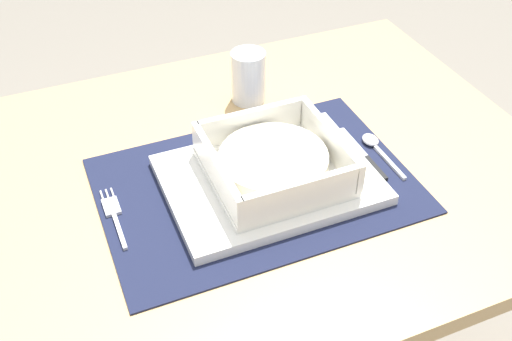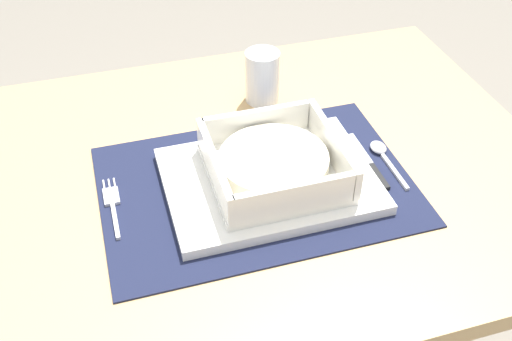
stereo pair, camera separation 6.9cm
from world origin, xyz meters
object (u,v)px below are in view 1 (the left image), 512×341
object	(u,v)px
dining_table	(260,215)
butter_knife	(364,157)
bread_knife	(346,156)
porridge_bowl	(274,163)
drinking_glass	(248,79)
spoon	(374,145)
fork	(114,213)

from	to	relation	value
dining_table	butter_knife	bearing A→B (deg)	-17.95
dining_table	bread_knife	bearing A→B (deg)	-16.56
porridge_bowl	bread_knife	world-z (taller)	porridge_bowl
porridge_bowl	butter_knife	xyz separation A→B (m)	(0.15, -0.00, -0.03)
bread_knife	drinking_glass	size ratio (longest dim) A/B	1.48
bread_knife	butter_knife	bearing A→B (deg)	-20.21
bread_knife	dining_table	bearing A→B (deg)	167.71
dining_table	drinking_glass	size ratio (longest dim) A/B	9.66
spoon	bread_knife	bearing A→B (deg)	-168.46
porridge_bowl	spoon	size ratio (longest dim) A/B	1.61
fork	butter_knife	xyz separation A→B (m)	(0.39, -0.03, 0.00)
spoon	drinking_glass	bearing A→B (deg)	126.62
fork	spoon	distance (m)	0.42
fork	bread_knife	distance (m)	0.36
spoon	porridge_bowl	bearing A→B (deg)	-170.57
fork	bread_knife	world-z (taller)	bread_knife
dining_table	porridge_bowl	world-z (taller)	porridge_bowl
dining_table	bread_knife	distance (m)	0.18
butter_knife	spoon	bearing A→B (deg)	29.24
butter_knife	porridge_bowl	bearing A→B (deg)	175.78
bread_knife	drinking_glass	world-z (taller)	drinking_glass
porridge_bowl	drinking_glass	distance (m)	0.23
dining_table	butter_knife	xyz separation A→B (m)	(0.15, -0.05, 0.11)
porridge_bowl	drinking_glass	bearing A→B (deg)	77.43
porridge_bowl	spoon	bearing A→B (deg)	5.18
butter_knife	drinking_glass	distance (m)	0.25
porridge_bowl	bread_knife	distance (m)	0.13
dining_table	spoon	distance (m)	0.22
spoon	bread_knife	xyz separation A→B (m)	(-0.06, -0.01, -0.00)
porridge_bowl	drinking_glass	world-z (taller)	drinking_glass
fork	spoon	world-z (taller)	spoon
bread_knife	drinking_glass	xyz separation A→B (m)	(-0.08, 0.21, 0.04)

